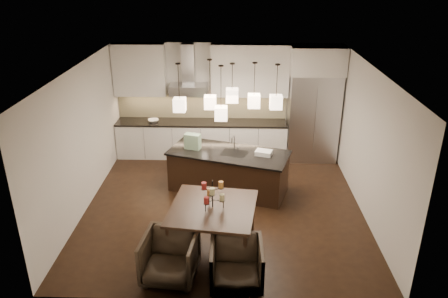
{
  "coord_description": "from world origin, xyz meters",
  "views": [
    {
      "loc": [
        0.23,
        -7.74,
        4.58
      ],
      "look_at": [
        0.0,
        0.2,
        1.15
      ],
      "focal_mm": 35.0,
      "sensor_mm": 36.0,
      "label": 1
    }
  ],
  "objects_px": {
    "island_body": "(228,172)",
    "dining_table": "(213,228)",
    "armchair_left": "(170,257)",
    "armchair_right": "(236,265)",
    "refrigerator": "(313,117)"
  },
  "relations": [
    {
      "from": "armchair_left",
      "to": "armchair_right",
      "type": "height_order",
      "value": "armchair_left"
    },
    {
      "from": "dining_table",
      "to": "armchair_right",
      "type": "xyz_separation_m",
      "value": [
        0.4,
        -0.89,
        -0.05
      ]
    },
    {
      "from": "dining_table",
      "to": "armchair_right",
      "type": "bearing_deg",
      "value": -58.46
    },
    {
      "from": "dining_table",
      "to": "armchair_left",
      "type": "height_order",
      "value": "dining_table"
    },
    {
      "from": "refrigerator",
      "to": "island_body",
      "type": "xyz_separation_m",
      "value": [
        -2.02,
        -1.74,
        -0.65
      ]
    },
    {
      "from": "island_body",
      "to": "armchair_left",
      "type": "xyz_separation_m",
      "value": [
        -0.85,
        -2.9,
        -0.05
      ]
    },
    {
      "from": "island_body",
      "to": "armchair_left",
      "type": "distance_m",
      "value": 3.02
    },
    {
      "from": "island_body",
      "to": "dining_table",
      "type": "height_order",
      "value": "island_body"
    },
    {
      "from": "armchair_right",
      "to": "dining_table",
      "type": "bearing_deg",
      "value": 112.95
    },
    {
      "from": "dining_table",
      "to": "armchair_left",
      "type": "relative_size",
      "value": 1.66
    },
    {
      "from": "refrigerator",
      "to": "island_body",
      "type": "relative_size",
      "value": 0.89
    },
    {
      "from": "refrigerator",
      "to": "armchair_left",
      "type": "distance_m",
      "value": 5.49
    },
    {
      "from": "refrigerator",
      "to": "island_body",
      "type": "bearing_deg",
      "value": -139.26
    },
    {
      "from": "dining_table",
      "to": "armchair_left",
      "type": "distance_m",
      "value": 0.99
    },
    {
      "from": "dining_table",
      "to": "island_body",
      "type": "bearing_deg",
      "value": 91.37
    }
  ]
}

